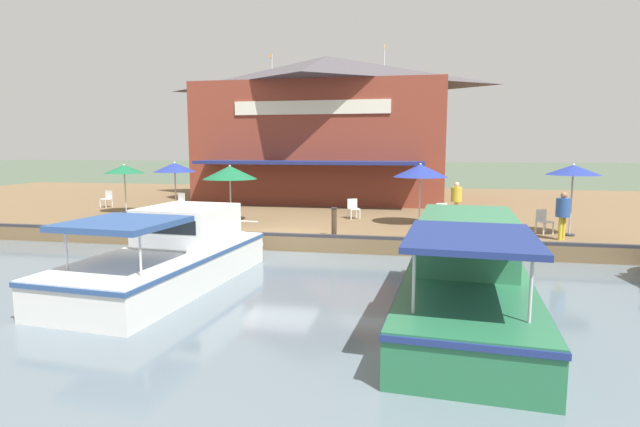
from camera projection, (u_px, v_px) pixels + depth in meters
name	position (u px, v px, depth m)	size (l,w,h in m)	color
ground_plane	(279.00, 253.00, 17.37)	(220.00, 220.00, 0.00)	#4C5B47
quay_deck	(331.00, 207.00, 28.04)	(22.00, 56.00, 0.60)	brown
quay_edge_fender	(279.00, 234.00, 17.38)	(0.20, 50.40, 0.10)	#2D2D33
waterfront_restaurant	(327.00, 127.00, 30.09)	(11.33, 14.24, 8.97)	brown
patio_umbrella_by_entrance	(175.00, 168.00, 21.23)	(1.78, 1.78, 2.45)	#B7B7B7
patio_umbrella_mid_patio_right	(124.00, 169.00, 23.30)	(1.85, 1.85, 2.28)	#B7B7B7
patio_umbrella_far_corner	(230.00, 173.00, 20.37)	(2.23, 2.23, 2.35)	#B7B7B7
patio_umbrella_mid_patio_left	(573.00, 170.00, 17.12)	(1.78, 1.78, 2.51)	#B7B7B7
patio_umbrella_near_quay_edge	(420.00, 171.00, 19.62)	(2.14, 2.14, 2.45)	#B7B7B7
cafe_chair_back_row_seat	(107.00, 198.00, 25.55)	(0.54, 0.54, 0.85)	white
cafe_chair_under_first_umbrella	(543.00, 220.00, 17.85)	(0.59, 0.59, 0.85)	white
cafe_chair_facing_river	(179.00, 201.00, 24.30)	(0.57, 0.57, 0.85)	white
cafe_chair_beside_entrance	(442.00, 213.00, 19.86)	(0.53, 0.53, 0.85)	white
cafe_chair_far_corner_seat	(353.00, 208.00, 21.53)	(0.59, 0.59, 0.85)	white
person_mid_patio	(563.00, 210.00, 16.49)	(0.45, 0.45, 1.61)	gold
person_near_entrance	(456.00, 196.00, 21.12)	(0.45, 0.45, 1.60)	gold
motorboat_second_along	(181.00, 254.00, 13.67)	(8.11, 3.33, 1.95)	white
motorboat_outer_channel	(466.00, 274.00, 11.18)	(8.57, 3.12, 2.10)	#287047
mooring_post	(334.00, 222.00, 17.21)	(0.22, 0.22, 1.01)	#473323
tree_downstream_bank	(292.00, 113.00, 36.07)	(4.72, 4.49, 7.93)	brown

